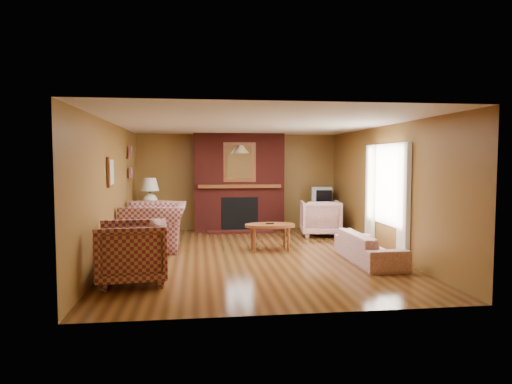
{
  "coord_description": "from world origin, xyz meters",
  "views": [
    {
      "loc": [
        -1.01,
        -8.23,
        1.75
      ],
      "look_at": [
        0.12,
        0.6,
        1.13
      ],
      "focal_mm": 32.0,
      "sensor_mm": 36.0,
      "label": 1
    }
  ],
  "objects": [
    {
      "name": "floral_armchair",
      "position": [
        1.8,
        1.98,
        0.41
      ],
      "size": [
        1.0,
        1.02,
        0.82
      ],
      "primitive_type": "imported",
      "rotation": [
        0.0,
        0.0,
        3.0
      ],
      "color": "beige",
      "rests_on": "floor"
    },
    {
      "name": "crt_tv",
      "position": [
        2.05,
        2.79,
        0.86
      ],
      "size": [
        0.58,
        0.58,
        0.46
      ],
      "color": "#9A9CA1",
      "rests_on": "tv_stand"
    },
    {
      "name": "ceiling",
      "position": [
        0.0,
        0.0,
        2.4
      ],
      "size": [
        6.5,
        6.5,
        0.0
      ],
      "primitive_type": "plane",
      "rotation": [
        3.14,
        0.0,
        0.0
      ],
      "color": "silver",
      "rests_on": "wall_back"
    },
    {
      "name": "plaid_loveseat",
      "position": [
        -1.85,
        0.84,
        0.45
      ],
      "size": [
        1.22,
        1.39,
        0.9
      ],
      "primitive_type": "imported",
      "rotation": [
        0.0,
        0.0,
        -1.57
      ],
      "color": "maroon",
      "rests_on": "floor"
    },
    {
      "name": "side_table",
      "position": [
        -2.1,
        2.45,
        0.33
      ],
      "size": [
        0.53,
        0.53,
        0.65
      ],
      "primitive_type": "cube",
      "rotation": [
        0.0,
        0.0,
        0.08
      ],
      "color": "brown",
      "rests_on": "floor"
    },
    {
      "name": "window_right",
      "position": [
        2.45,
        -0.2,
        1.13
      ],
      "size": [
        0.1,
        1.85,
        2.0
      ],
      "color": "beige",
      "rests_on": "wall_right"
    },
    {
      "name": "floor",
      "position": [
        0.0,
        0.0,
        0.0
      ],
      "size": [
        6.5,
        6.5,
        0.0
      ],
      "primitive_type": "plane",
      "color": "#47270F",
      "rests_on": "ground"
    },
    {
      "name": "wall_right",
      "position": [
        2.5,
        0.0,
        1.2
      ],
      "size": [
        0.0,
        6.5,
        6.5
      ],
      "primitive_type": "plane",
      "rotation": [
        1.57,
        0.0,
        -1.57
      ],
      "color": "brown",
      "rests_on": "floor"
    },
    {
      "name": "plaid_armchair",
      "position": [
        -1.95,
        -1.65,
        0.44
      ],
      "size": [
        1.06,
        1.04,
        0.89
      ],
      "primitive_type": "imported",
      "rotation": [
        0.0,
        0.0,
        -1.48
      ],
      "color": "maroon",
      "rests_on": "floor"
    },
    {
      "name": "wall_back",
      "position": [
        0.0,
        3.25,
        1.2
      ],
      "size": [
        6.5,
        0.0,
        6.5
      ],
      "primitive_type": "plane",
      "rotation": [
        1.57,
        0.0,
        0.0
      ],
      "color": "brown",
      "rests_on": "floor"
    },
    {
      "name": "botanical_print",
      "position": [
        -2.47,
        -0.3,
        1.55
      ],
      "size": [
        0.05,
        0.4,
        0.5
      ],
      "color": "brown",
      "rests_on": "wall_left"
    },
    {
      "name": "floral_sofa",
      "position": [
        1.9,
        -0.82,
        0.25
      ],
      "size": [
        0.7,
        1.75,
        0.51
      ],
      "primitive_type": "imported",
      "rotation": [
        0.0,
        0.0,
        1.58
      ],
      "color": "beige",
      "rests_on": "floor"
    },
    {
      "name": "fireplace",
      "position": [
        0.0,
        2.98,
        1.18
      ],
      "size": [
        2.2,
        0.82,
        2.4
      ],
      "color": "#521712",
      "rests_on": "floor"
    },
    {
      "name": "pendant_light",
      "position": [
        0.0,
        2.3,
        2.0
      ],
      "size": [
        0.36,
        0.36,
        0.48
      ],
      "color": "black",
      "rests_on": "ceiling"
    },
    {
      "name": "wall_left",
      "position": [
        -2.5,
        0.0,
        1.2
      ],
      "size": [
        0.0,
        6.5,
        6.5
      ],
      "primitive_type": "plane",
      "rotation": [
        1.57,
        0.0,
        1.57
      ],
      "color": "brown",
      "rests_on": "floor"
    },
    {
      "name": "wall_front",
      "position": [
        0.0,
        -3.25,
        1.2
      ],
      "size": [
        6.5,
        0.0,
        6.5
      ],
      "primitive_type": "plane",
      "rotation": [
        -1.57,
        0.0,
        0.0
      ],
      "color": "brown",
      "rests_on": "floor"
    },
    {
      "name": "tv_stand",
      "position": [
        2.05,
        2.8,
        0.31
      ],
      "size": [
        0.59,
        0.54,
        0.63
      ],
      "primitive_type": "cube",
      "rotation": [
        0.0,
        0.0,
        0.03
      ],
      "color": "black",
      "rests_on": "floor"
    },
    {
      "name": "bookshelf",
      "position": [
        -2.44,
        1.9,
        1.67
      ],
      "size": [
        0.09,
        0.55,
        0.71
      ],
      "color": "brown",
      "rests_on": "wall_left"
    },
    {
      "name": "coffee_table",
      "position": [
        0.37,
        0.39,
        0.46
      ],
      "size": [
        0.97,
        0.6,
        0.54
      ],
      "color": "brown",
      "rests_on": "floor"
    },
    {
      "name": "table_lamp",
      "position": [
        -2.1,
        2.45,
        1.04
      ],
      "size": [
        0.42,
        0.42,
        0.69
      ],
      "color": "silver",
      "rests_on": "side_table"
    }
  ]
}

